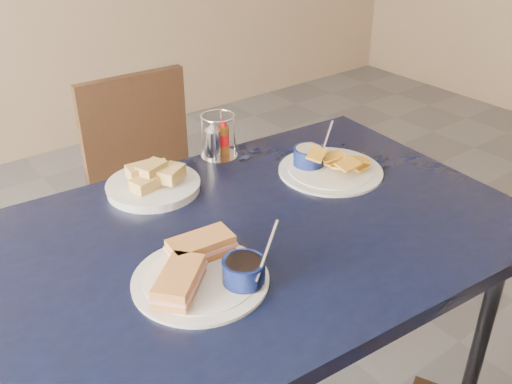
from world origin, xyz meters
TOP-DOWN VIEW (x-y plane):
  - dining_table at (-0.07, 0.15)m, footprint 1.36×0.96m
  - chair_far at (0.05, 0.97)m, footprint 0.43×0.41m
  - sandwich_plate at (-0.28, 0.06)m, footprint 0.31×0.29m
  - plantain_plate at (0.26, 0.27)m, footprint 0.30×0.30m
  - bread_basket at (-0.18, 0.47)m, footprint 0.25×0.25m
  - condiment_caddy at (0.07, 0.53)m, footprint 0.11×0.11m

SIDE VIEW (x-z plane):
  - chair_far at x=0.05m, z-range 0.06..0.93m
  - dining_table at x=-0.07m, z-range 0.31..1.06m
  - plantain_plate at x=0.26m, z-range 0.71..0.83m
  - sandwich_plate at x=-0.28m, z-range 0.71..0.83m
  - bread_basket at x=-0.18m, z-range 0.73..0.81m
  - condiment_caddy at x=0.07m, z-range 0.74..0.87m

